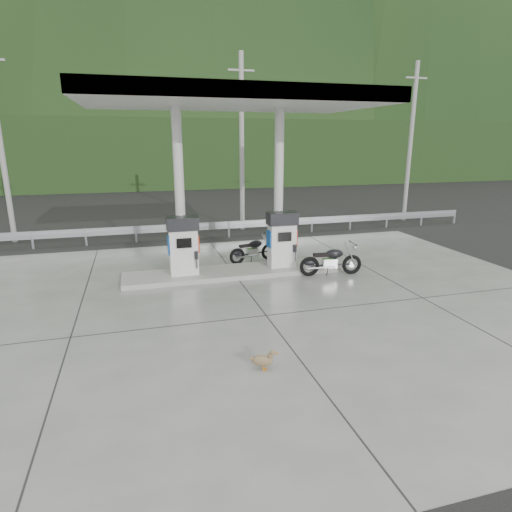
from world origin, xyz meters
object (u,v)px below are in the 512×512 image
object	(u,v)px
motorcycle_left	(253,250)
motorcycle_right	(331,261)
gas_pump_left	(183,246)
gas_pump_right	(282,240)
duck	(262,361)

from	to	relation	value
motorcycle_left	motorcycle_right	bearing A→B (deg)	-62.04
motorcycle_left	motorcycle_right	xyz separation A→B (m)	(1.99, -2.16, 0.04)
gas_pump_left	motorcycle_right	size ratio (longest dim) A/B	0.94
gas_pump_right	motorcycle_right	size ratio (longest dim) A/B	0.94
gas_pump_right	duck	bearing A→B (deg)	-112.18
gas_pump_right	motorcycle_left	bearing A→B (deg)	116.36
gas_pump_right	motorcycle_right	bearing A→B (deg)	-33.37
motorcycle_left	duck	distance (m)	7.42
motorcycle_right	duck	bearing A→B (deg)	-120.14
gas_pump_left	motorcycle_left	xyz separation A→B (m)	(2.57, 1.27, -0.64)
motorcycle_right	gas_pump_left	bearing A→B (deg)	175.62
gas_pump_left	motorcycle_left	bearing A→B (deg)	26.25
motorcycle_left	motorcycle_right	size ratio (longest dim) A/B	0.91
duck	gas_pump_left	bearing A→B (deg)	118.86
gas_pump_left	gas_pump_right	size ratio (longest dim) A/B	1.00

